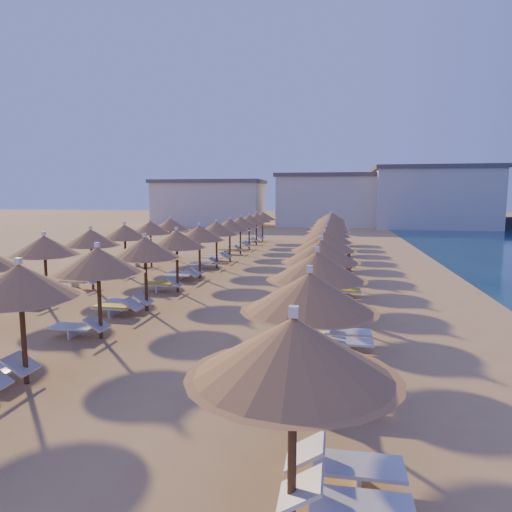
% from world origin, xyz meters
% --- Properties ---
extents(ground, '(220.00, 220.00, 0.00)m').
position_xyz_m(ground, '(0.00, 0.00, 0.00)').
color(ground, tan).
rests_on(ground, ground).
extents(hotel_blocks, '(46.26, 10.57, 8.10)m').
position_xyz_m(hotel_blocks, '(2.51, 46.14, 3.70)').
color(hotel_blocks, beige).
rests_on(hotel_blocks, ground).
extents(parasol_row_east, '(2.75, 39.78, 2.90)m').
position_xyz_m(parasol_row_east, '(3.02, 6.03, 2.32)').
color(parasol_row_east, brown).
rests_on(parasol_row_east, ground).
extents(parasol_row_west, '(2.75, 39.78, 2.90)m').
position_xyz_m(parasol_row_west, '(-3.37, 6.03, 2.32)').
color(parasol_row_west, brown).
rests_on(parasol_row_west, ground).
extents(parasol_row_inland, '(2.75, 19.58, 2.90)m').
position_xyz_m(parasol_row_inland, '(-7.45, 2.67, 2.32)').
color(parasol_row_inland, brown).
rests_on(parasol_row_inland, ground).
extents(loungers, '(13.59, 37.69, 0.66)m').
position_xyz_m(loungers, '(-1.36, 5.37, 0.34)').
color(loungers, silver).
rests_on(loungers, ground).
extents(beachgoer_c, '(0.89, 0.91, 1.53)m').
position_xyz_m(beachgoer_c, '(4.12, 5.20, 0.77)').
color(beachgoer_c, tan).
rests_on(beachgoer_c, ground).
extents(beachgoer_a, '(0.38, 0.57, 1.55)m').
position_xyz_m(beachgoer_a, '(3.66, -2.06, 0.77)').
color(beachgoer_a, tan).
rests_on(beachgoer_a, ground).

